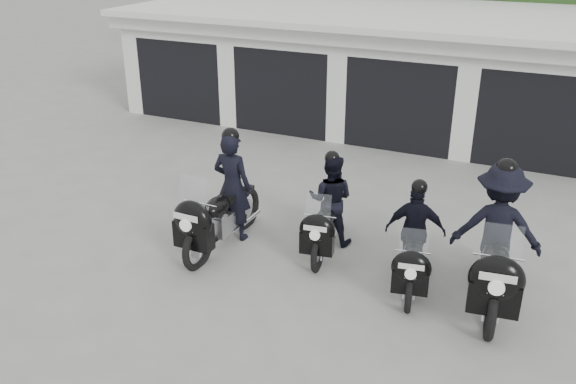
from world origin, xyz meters
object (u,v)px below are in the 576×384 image
at_px(police_bike_c, 414,240).
at_px(police_bike_d, 497,240).
at_px(police_bike_b, 328,208).
at_px(police_bike_a, 223,201).

distance_m(police_bike_c, police_bike_d, 1.18).
relative_size(police_bike_b, police_bike_c, 1.03).
relative_size(police_bike_c, police_bike_d, 0.77).
bearing_deg(police_bike_a, police_bike_b, 24.18).
bearing_deg(police_bike_d, police_bike_a, 176.59).
bearing_deg(police_bike_c, police_bike_a, 172.52).
relative_size(police_bike_a, police_bike_b, 1.21).
height_order(police_bike_a, police_bike_d, police_bike_d).
bearing_deg(police_bike_a, police_bike_c, 4.88).
bearing_deg(police_bike_c, police_bike_b, 151.76).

